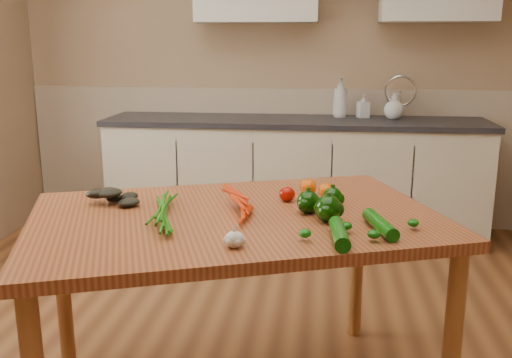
{
  "coord_description": "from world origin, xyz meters",
  "views": [
    {
      "loc": [
        0.42,
        -2.06,
        1.47
      ],
      "look_at": [
        0.14,
        0.25,
        0.9
      ],
      "focal_mm": 40.0,
      "sensor_mm": 36.0,
      "label": 1
    }
  ],
  "objects": [
    {
      "name": "zucchini_b",
      "position": [
        0.48,
        -0.26,
        0.85
      ],
      "size": [
        0.07,
        0.23,
        0.05
      ],
      "primitive_type": "cylinder",
      "rotation": [
        1.57,
        0.0,
        0.08
      ],
      "color": "#084907",
      "rests_on": "table"
    },
    {
      "name": "soap_bottle_c",
      "position": [
        0.93,
        2.27,
        0.99
      ],
      "size": [
        0.2,
        0.2,
        0.19
      ],
      "primitive_type": "imported",
      "rotation": [
        0.0,
        0.0,
        1.08
      ],
      "color": "silver",
      "rests_on": "counter_run"
    },
    {
      "name": "room",
      "position": [
        0.0,
        0.17,
        1.25
      ],
      "size": [
        4.04,
        5.04,
        2.64
      ],
      "color": "brown",
      "rests_on": "ground"
    },
    {
      "name": "tomato_a",
      "position": [
        0.27,
        0.21,
        0.85
      ],
      "size": [
        0.07,
        0.07,
        0.06
      ],
      "primitive_type": "ellipsoid",
      "color": "#950C02",
      "rests_on": "table"
    },
    {
      "name": "counter_run",
      "position": [
        0.21,
        2.19,
        0.46
      ],
      "size": [
        2.84,
        0.64,
        1.14
      ],
      "color": "beige",
      "rests_on": "ground"
    },
    {
      "name": "pepper_b",
      "position": [
        0.46,
        0.15,
        0.86
      ],
      "size": [
        0.08,
        0.08,
        0.08
      ],
      "primitive_type": "sphere",
      "color": "black",
      "rests_on": "table"
    },
    {
      "name": "zucchini_a",
      "position": [
        0.62,
        -0.13,
        0.85
      ],
      "size": [
        0.11,
        0.25,
        0.05
      ],
      "primitive_type": "cylinder",
      "rotation": [
        1.57,
        0.0,
        0.26
      ],
      "color": "#084907",
      "rests_on": "table"
    },
    {
      "name": "tomato_b",
      "position": [
        0.36,
        0.33,
        0.86
      ],
      "size": [
        0.07,
        0.07,
        0.07
      ],
      "primitive_type": "ellipsoid",
      "color": "#D95205",
      "rests_on": "table"
    },
    {
      "name": "soap_bottle_a",
      "position": [
        0.54,
        2.32,
        1.05
      ],
      "size": [
        0.13,
        0.13,
        0.3
      ],
      "primitive_type": "imported",
      "rotation": [
        0.0,
        0.0,
        6.12
      ],
      "color": "silver",
      "rests_on": "counter_run"
    },
    {
      "name": "pepper_c",
      "position": [
        0.44,
        -0.04,
        0.87
      ],
      "size": [
        0.1,
        0.1,
        0.1
      ],
      "primitive_type": "sphere",
      "color": "black",
      "rests_on": "table"
    },
    {
      "name": "soap_bottle_b",
      "position": [
        0.71,
        2.32,
        0.99
      ],
      "size": [
        0.1,
        0.1,
        0.18
      ],
      "primitive_type": "imported",
      "rotation": [
        0.0,
        0.0,
        0.32
      ],
      "color": "silver",
      "rests_on": "counter_run"
    },
    {
      "name": "carrot_bunch",
      "position": [
        0.01,
        -0.01,
        0.86
      ],
      "size": [
        0.34,
        0.3,
        0.08
      ],
      "primitive_type": null,
      "rotation": [
        0.0,
        0.0,
        0.35
      ],
      "color": "red",
      "rests_on": "table"
    },
    {
      "name": "tomato_c",
      "position": [
        0.43,
        0.29,
        0.85
      ],
      "size": [
        0.07,
        0.07,
        0.06
      ],
      "primitive_type": "ellipsoid",
      "color": "#D95205",
      "rests_on": "table"
    },
    {
      "name": "pepper_a",
      "position": [
        0.36,
        0.05,
        0.87
      ],
      "size": [
        0.09,
        0.09,
        0.09
      ],
      "primitive_type": "sphere",
      "color": "black",
      "rests_on": "table"
    },
    {
      "name": "leafy_greens",
      "position": [
        -0.44,
        0.08,
        0.88
      ],
      "size": [
        0.22,
        0.2,
        0.11
      ],
      "primitive_type": null,
      "color": "black",
      "rests_on": "table"
    },
    {
      "name": "table",
      "position": [
        0.09,
        0.0,
        0.73
      ],
      "size": [
        1.78,
        1.45,
        0.82
      ],
      "rotation": [
        0.0,
        0.0,
        0.35
      ],
      "color": "#9B502D",
      "rests_on": "ground"
    },
    {
      "name": "garlic_bulb",
      "position": [
        0.14,
        -0.35,
        0.85
      ],
      "size": [
        0.06,
        0.06,
        0.05
      ],
      "primitive_type": "ellipsoid",
      "color": "beige",
      "rests_on": "table"
    }
  ]
}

